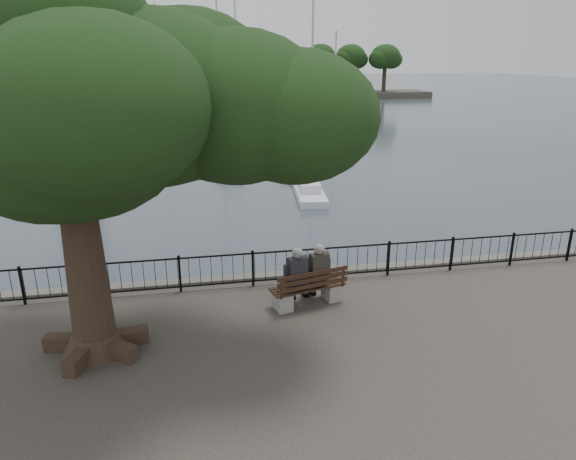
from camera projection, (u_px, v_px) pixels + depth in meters
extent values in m
cube|color=#525048|center=(285.00, 291.00, 15.28)|extent=(200.00, 0.40, 1.20)
plane|color=#2C373F|center=(199.00, 91.00, 108.40)|extent=(260.00, 260.00, 0.00)
cube|color=black|center=(288.00, 251.00, 14.34)|extent=(22.00, 0.04, 0.04)
cube|color=black|center=(288.00, 278.00, 14.60)|extent=(22.00, 0.04, 0.04)
cube|color=gray|center=(283.00, 301.00, 13.06)|extent=(0.49, 0.57, 0.45)
cube|color=gray|center=(332.00, 291.00, 13.62)|extent=(0.49, 0.57, 0.45)
cube|color=black|center=(308.00, 287.00, 13.25)|extent=(2.05, 1.01, 0.04)
cube|color=black|center=(313.00, 279.00, 12.89)|extent=(1.93, 0.52, 0.44)
cube|color=black|center=(296.00, 284.00, 13.08)|extent=(0.46, 0.41, 0.26)
cube|color=black|center=(298.00, 271.00, 12.84)|extent=(0.53, 0.37, 0.66)
sphere|color=tan|center=(297.00, 253.00, 12.73)|extent=(0.25, 0.25, 0.25)
ellipsoid|color=gray|center=(298.00, 252.00, 12.70)|extent=(0.26, 0.26, 0.22)
cube|color=black|center=(290.00, 293.00, 13.48)|extent=(0.46, 0.55, 0.49)
cube|color=black|center=(317.00, 280.00, 13.33)|extent=(0.46, 0.41, 0.26)
cube|color=black|center=(319.00, 267.00, 13.09)|extent=(0.53, 0.37, 0.66)
sphere|color=tan|center=(319.00, 250.00, 12.98)|extent=(0.25, 0.25, 0.25)
ellipsoid|color=gray|center=(319.00, 248.00, 12.94)|extent=(0.26, 0.26, 0.22)
cube|color=black|center=(311.00, 289.00, 13.72)|extent=(0.46, 0.55, 0.49)
cone|color=black|center=(96.00, 340.00, 11.29)|extent=(1.46, 1.46, 0.43)
cone|color=black|center=(82.00, 239.00, 10.52)|extent=(0.95, 0.95, 5.17)
ellipsoid|color=black|center=(66.00, 120.00, 9.74)|extent=(4.99, 4.99, 3.89)
ellipsoid|color=black|center=(154.00, 99.00, 10.25)|extent=(4.48, 4.48, 3.49)
ellipsoid|color=black|center=(237.00, 107.00, 10.35)|extent=(3.96, 3.96, 3.09)
ellipsoid|color=black|center=(295.00, 117.00, 10.29)|extent=(3.44, 3.44, 2.69)
ellipsoid|color=black|center=(39.00, 88.00, 10.88)|extent=(3.96, 3.96, 3.09)
ellipsoid|color=black|center=(94.00, 108.00, 8.41)|extent=(3.96, 3.96, 3.09)
ellipsoid|color=black|center=(187.00, 79.00, 11.06)|extent=(3.79, 3.79, 2.95)
ellipsoid|color=black|center=(41.00, 33.00, 9.36)|extent=(4.13, 4.13, 3.22)
cube|color=#525048|center=(67.00, 109.00, 66.89)|extent=(10.60, 10.60, 1.40)
cube|color=#525048|center=(228.00, 115.00, 59.29)|extent=(5.60, 5.60, 1.40)
cube|color=gray|center=(227.00, 94.00, 58.53)|extent=(2.05, 2.42, 3.74)
cube|color=#525048|center=(226.00, 76.00, 57.88)|extent=(2.42, 2.79, 0.30)
cube|color=gray|center=(226.00, 68.00, 57.88)|extent=(1.21, 2.05, 1.31)
cube|color=gray|center=(226.00, 62.00, 56.80)|extent=(1.40, 0.93, 1.49)
sphere|color=gray|center=(226.00, 53.00, 56.12)|extent=(1.59, 1.59, 1.59)
cube|color=white|center=(92.00, 201.00, 26.27)|extent=(2.84, 5.11, 0.55)
cube|color=white|center=(91.00, 191.00, 26.11)|extent=(1.58, 2.22, 0.41)
cylinder|color=#BBBBBD|center=(80.00, 116.00, 24.62)|extent=(0.11, 0.11, 8.03)
cube|color=white|center=(223.00, 172.00, 32.76)|extent=(2.21, 5.40, 0.58)
cube|color=white|center=(223.00, 164.00, 32.60)|extent=(1.37, 2.27, 0.44)
cylinder|color=#BBBBBD|center=(219.00, 74.00, 30.55)|extent=(0.12, 0.12, 11.43)
cube|color=white|center=(309.00, 194.00, 27.49)|extent=(1.99, 5.20, 0.56)
cube|color=white|center=(309.00, 185.00, 27.33)|extent=(1.27, 2.17, 0.42)
cylinder|color=#BBBBBD|center=(312.00, 90.00, 25.47)|extent=(0.11, 0.11, 10.28)
cube|color=white|center=(332.00, 156.00, 38.06)|extent=(1.65, 5.40, 0.59)
cube|color=white|center=(332.00, 149.00, 37.90)|extent=(1.16, 2.21, 0.45)
cylinder|color=#BBBBBD|center=(335.00, 94.00, 36.34)|extent=(0.12, 0.12, 8.38)
cube|color=white|center=(45.00, 155.00, 38.26)|extent=(2.45, 5.52, 0.59)
cube|color=white|center=(44.00, 149.00, 38.10)|extent=(1.47, 2.34, 0.44)
cylinder|color=#BBBBBD|center=(32.00, 73.00, 36.08)|extent=(0.12, 0.12, 11.23)
cube|color=white|center=(239.00, 141.00, 44.57)|extent=(2.29, 6.13, 0.67)
cube|color=white|center=(238.00, 135.00, 44.41)|extent=(1.47, 2.55, 0.50)
cylinder|color=#BBBBBD|center=(237.00, 65.00, 42.22)|extent=(0.13, 0.13, 12.04)
cube|color=white|center=(165.00, 139.00, 45.94)|extent=(2.80, 5.19, 0.56)
cube|color=white|center=(164.00, 133.00, 45.78)|extent=(1.57, 2.25, 0.42)
cylinder|color=#BBBBBD|center=(159.00, 71.00, 43.81)|extent=(0.11, 0.11, 11.02)
cube|color=#37332D|center=(344.00, 95.00, 91.31)|extent=(30.00, 8.00, 1.20)
cylinder|color=black|center=(320.00, 81.00, 87.76)|extent=(0.70, 0.70, 4.00)
ellipsoid|color=black|center=(320.00, 57.00, 86.47)|extent=(5.20, 5.20, 4.16)
cylinder|color=black|center=(350.00, 80.00, 90.68)|extent=(0.70, 0.70, 4.00)
ellipsoid|color=black|center=(351.00, 56.00, 89.39)|extent=(5.20, 5.20, 4.16)
cylinder|color=black|center=(384.00, 80.00, 90.82)|extent=(0.70, 0.70, 4.00)
ellipsoid|color=black|center=(385.00, 56.00, 89.53)|extent=(5.20, 5.20, 4.16)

